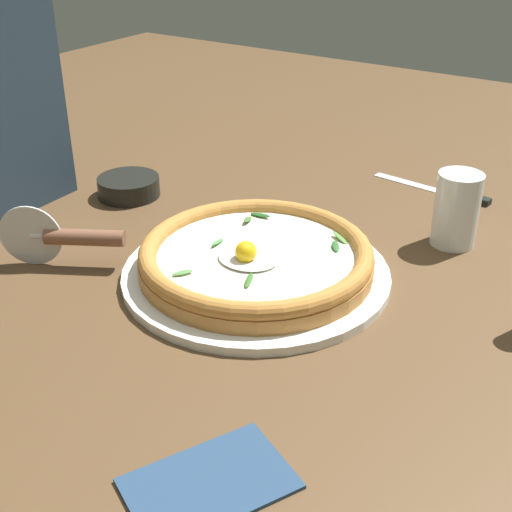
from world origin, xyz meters
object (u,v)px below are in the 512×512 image
object	(u,v)px
pizza_cutter	(68,237)
side_bowl	(129,187)
table_knife	(448,192)
folded_napkin	(209,482)
pizza	(256,257)
drinking_glass	(456,214)

from	to	relation	value
pizza_cutter	side_bowl	bearing A→B (deg)	-66.43
pizza_cutter	table_knife	world-z (taller)	pizza_cutter
pizza_cutter	table_knife	size ratio (longest dim) A/B	0.73
pizza_cutter	folded_napkin	size ratio (longest dim) A/B	1.10
pizza	side_bowl	world-z (taller)	pizza
side_bowl	pizza_cutter	bearing A→B (deg)	113.57
table_knife	side_bowl	bearing A→B (deg)	34.03
side_bowl	table_knife	distance (m)	0.53
pizza	pizza_cutter	distance (m)	0.25
pizza	folded_napkin	bearing A→B (deg)	116.85
drinking_glass	pizza	bearing A→B (deg)	52.48
side_bowl	drinking_glass	bearing A→B (deg)	-165.84
table_knife	drinking_glass	size ratio (longest dim) A/B	1.97
table_knife	drinking_glass	xyz separation A→B (m)	(-0.07, 0.17, 0.04)
pizza_cutter	table_knife	bearing A→B (deg)	-123.68
side_bowl	drinking_glass	size ratio (longest dim) A/B	0.95
drinking_glass	folded_napkin	size ratio (longest dim) A/B	0.76
pizza	side_bowl	xyz separation A→B (m)	(0.32, -0.11, -0.01)
table_knife	pizza	bearing A→B (deg)	74.07
side_bowl	pizza_cutter	size ratio (longest dim) A/B	0.65
pizza	table_knife	bearing A→B (deg)	-105.93
pizza_cutter	folded_napkin	distance (m)	0.44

